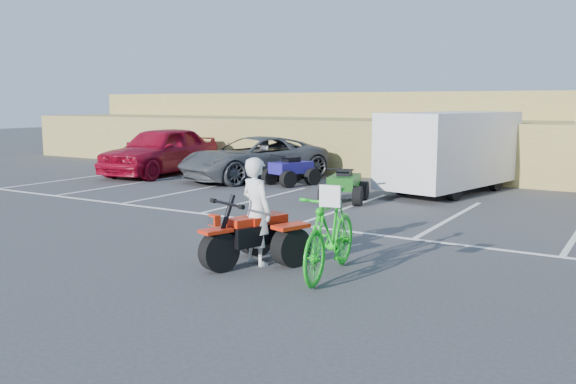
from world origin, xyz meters
The scene contains 11 objects.
ground centered at (0.00, 0.00, 0.00)m, with size 100.00×100.00×0.00m, color #363639.
parking_stripes centered at (0.87, 4.07, 0.00)m, with size 28.00×5.16×0.01m.
grass_embankment centered at (0.00, 15.48, 1.42)m, with size 40.00×8.50×3.10m.
red_trike_atv centered at (1.03, -0.86, 0.00)m, with size 1.30×1.74×1.13m, color red, non-canonical shape.
rider centered at (1.08, -0.72, 0.89)m, with size 0.65×0.43×1.79m, color white.
green_dirt_bike centered at (2.46, -0.71, 0.68)m, with size 0.64×2.26×1.36m, color #14BF19.
grey_pickup centered at (-5.27, 8.43, 0.74)m, with size 2.47×5.36×1.49m, color #424549.
red_car centered at (-9.12, 7.92, 0.89)m, with size 2.11×5.24×1.79m, color maroon.
cargo_trailer centered at (1.43, 9.01, 1.29)m, with size 3.09×5.42×2.38m.
quad_atv_blue centered at (-3.47, 7.97, 0.00)m, with size 1.17×1.56×1.02m, color navy, non-canonical shape.
quad_atv_green centered at (-0.46, 5.74, 0.00)m, with size 1.12×1.50×0.98m, color #135413, non-canonical shape.
Camera 1 is at (6.69, -8.92, 2.69)m, focal length 38.00 mm.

